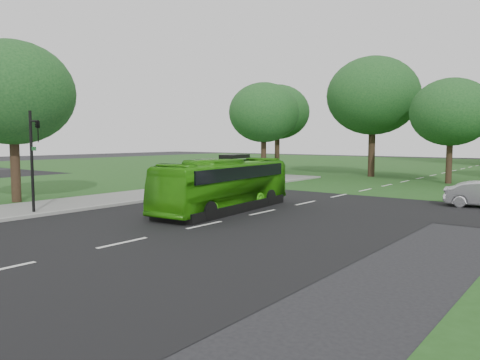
{
  "coord_description": "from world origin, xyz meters",
  "views": [
    {
      "loc": [
        12.17,
        -11.58,
        3.39
      ],
      "look_at": [
        -0.25,
        4.61,
        1.6
      ],
      "focal_mm": 35.0,
      "sensor_mm": 36.0,
      "label": 1
    }
  ],
  "objects_px": {
    "tree_park_c": "(451,112)",
    "traffic_light": "(33,154)",
    "tree_park_a": "(264,113)",
    "tree_park_b": "(373,96)",
    "tree_park_f": "(277,112)",
    "tree_side_near": "(12,93)",
    "bus": "(225,185)"
  },
  "relations": [
    {
      "from": "tree_park_a",
      "to": "tree_park_c",
      "type": "relative_size",
      "value": 1.07
    },
    {
      "from": "tree_park_b",
      "to": "tree_park_f",
      "type": "bearing_deg",
      "value": 168.46
    },
    {
      "from": "tree_park_b",
      "to": "tree_park_c",
      "type": "bearing_deg",
      "value": -20.79
    },
    {
      "from": "tree_park_c",
      "to": "bus",
      "type": "bearing_deg",
      "value": -103.47
    },
    {
      "from": "tree_side_near",
      "to": "bus",
      "type": "xyz_separation_m",
      "value": [
        10.77,
        4.54,
        -4.59
      ]
    },
    {
      "from": "tree_park_a",
      "to": "bus",
      "type": "bearing_deg",
      "value": -60.33
    },
    {
      "from": "tree_park_b",
      "to": "tree_park_c",
      "type": "height_order",
      "value": "tree_park_b"
    },
    {
      "from": "bus",
      "to": "traffic_light",
      "type": "height_order",
      "value": "traffic_light"
    },
    {
      "from": "tree_park_b",
      "to": "bus",
      "type": "xyz_separation_m",
      "value": [
        2.24,
        -23.6,
        -5.99
      ]
    },
    {
      "from": "tree_park_b",
      "to": "tree_park_f",
      "type": "height_order",
      "value": "tree_park_b"
    },
    {
      "from": "tree_park_c",
      "to": "traffic_light",
      "type": "height_order",
      "value": "tree_park_c"
    },
    {
      "from": "traffic_light",
      "to": "bus",
      "type": "bearing_deg",
      "value": 60.39
    },
    {
      "from": "tree_park_a",
      "to": "tree_park_b",
      "type": "bearing_deg",
      "value": 30.7
    },
    {
      "from": "tree_park_a",
      "to": "tree_park_f",
      "type": "distance_m",
      "value": 8.06
    },
    {
      "from": "traffic_light",
      "to": "tree_side_near",
      "type": "bearing_deg",
      "value": 174.69
    },
    {
      "from": "bus",
      "to": "tree_park_a",
      "type": "bearing_deg",
      "value": 114.21
    },
    {
      "from": "tree_park_f",
      "to": "traffic_light",
      "type": "height_order",
      "value": "tree_park_f"
    },
    {
      "from": "tree_park_a",
      "to": "traffic_light",
      "type": "xyz_separation_m",
      "value": [
        4.81,
        -24.85,
        -3.08
      ]
    },
    {
      "from": "tree_park_b",
      "to": "tree_park_c",
      "type": "relative_size",
      "value": 1.34
    },
    {
      "from": "tree_park_b",
      "to": "tree_side_near",
      "type": "bearing_deg",
      "value": -106.86
    },
    {
      "from": "tree_park_c",
      "to": "tree_park_f",
      "type": "relative_size",
      "value": 0.86
    },
    {
      "from": "tree_park_c",
      "to": "tree_park_a",
      "type": "bearing_deg",
      "value": -171.88
    },
    {
      "from": "tree_park_b",
      "to": "tree_park_f",
      "type": "xyz_separation_m",
      "value": [
        -11.65,
        2.38,
        -0.92
      ]
    },
    {
      "from": "tree_park_c",
      "to": "traffic_light",
      "type": "relative_size",
      "value": 1.72
    },
    {
      "from": "tree_side_near",
      "to": "tree_park_a",
      "type": "bearing_deg",
      "value": 89.62
    },
    {
      "from": "tree_park_c",
      "to": "tree_side_near",
      "type": "bearing_deg",
      "value": -121.83
    },
    {
      "from": "tree_park_a",
      "to": "tree_side_near",
      "type": "bearing_deg",
      "value": -90.38
    },
    {
      "from": "tree_park_c",
      "to": "tree_side_near",
      "type": "height_order",
      "value": "tree_side_near"
    },
    {
      "from": "tree_park_f",
      "to": "bus",
      "type": "relative_size",
      "value": 1.05
    },
    {
      "from": "tree_park_c",
      "to": "traffic_light",
      "type": "xyz_separation_m",
      "value": [
        -10.8,
        -27.08,
        -2.69
      ]
    },
    {
      "from": "tree_park_f",
      "to": "tree_park_a",
      "type": "bearing_deg",
      "value": -66.02
    },
    {
      "from": "tree_park_a",
      "to": "bus",
      "type": "distance_m",
      "value": 21.92
    }
  ]
}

